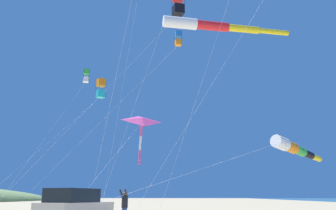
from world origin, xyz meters
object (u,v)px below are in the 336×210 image
Objects in this scene: kite_box_blue_topmost at (178,3)px; kite_box_white_trailing at (86,76)px; person_adult_flyer at (125,204)px; kite_windsock_long_streamer_left at (293,148)px; kite_box_long_streamer_right at (101,88)px; kite_windsock_rainbow_low_near at (209,26)px; kite_delta_green_low_center at (142,121)px; parked_car at (75,207)px; kite_box_yellow_midlevel at (178,39)px.

kite_box_blue_topmost is 10.84m from kite_box_white_trailing.
kite_windsock_long_streamer_left reaches higher than person_adult_flyer.
kite_windsock_long_streamer_left is 1.11× the size of kite_box_long_streamer_right.
kite_box_blue_topmost is 9.33m from kite_windsock_rainbow_low_near.
kite_delta_green_low_center is (0.64, 1.61, 5.26)m from person_adult_flyer.
parked_car is 0.60× the size of kite_delta_green_low_center.
kite_delta_green_low_center reaches higher than kite_windsock_long_streamer_left.
kite_windsock_long_streamer_left is (6.42, -6.48, -12.76)m from kite_box_blue_topmost.
kite_box_long_streamer_right reaches higher than kite_delta_green_low_center.
kite_box_white_trailing is 11.39m from kite_delta_green_low_center.
kite_windsock_rainbow_low_near is (2.31, -6.96, -5.76)m from kite_box_blue_topmost.
person_adult_flyer is 15.12m from kite_box_yellow_midlevel.
kite_windsock_long_streamer_left is at bearing -46.32° from kite_box_long_streamer_right.
kite_delta_green_low_center is (-8.69, 3.66, 2.39)m from kite_windsock_long_streamer_left.
kite_box_white_trailing is (-4.17, 11.77, 11.29)m from parked_car.
parked_car is 11.60m from kite_windsock_long_streamer_left.
kite_windsock_rainbow_low_near is at bearing -74.35° from kite_box_yellow_midlevel.
kite_windsock_rainbow_low_near reaches higher than kite_delta_green_low_center.
kite_box_blue_topmost is at bearing -25.59° from kite_box_white_trailing.
kite_box_yellow_midlevel is at bearing 66.78° from kite_delta_green_low_center.
person_adult_flyer is at bearing -112.81° from kite_box_yellow_midlevel.
person_adult_flyer is 0.17× the size of kite_windsock_rainbow_low_near.
kite_box_white_trailing is (0.30, -5.63, -0.56)m from kite_box_long_streamer_right.
kite_windsock_rainbow_low_near is 0.73× the size of kite_windsock_long_streamer_left.
kite_windsock_long_streamer_left is 9.73m from kite_delta_green_low_center.
person_adult_flyer is at bearing -55.33° from kite_box_white_trailing.
kite_box_blue_topmost is at bearing 108.36° from kite_windsock_rainbow_low_near.
kite_box_long_streamer_right is 12.10m from kite_box_yellow_midlevel.
kite_box_yellow_midlevel is 9.70m from kite_delta_green_low_center.
kite_delta_green_low_center is at bearing -113.22° from kite_box_yellow_midlevel.
person_adult_flyer is 0.25× the size of kite_delta_green_low_center.
parked_car is at bearing -75.59° from kite_box_long_streamer_right.
kite_windsock_long_streamer_left is at bearing -12.43° from person_adult_flyer.
kite_box_blue_topmost is at bearing 134.74° from kite_windsock_long_streamer_left.
kite_box_white_trailing is (-6.01, 8.69, 11.20)m from person_adult_flyer.
kite_windsock_long_streamer_left is at bearing -52.03° from kite_box_yellow_midlevel.
kite_box_yellow_midlevel is at bearing 67.19° from person_adult_flyer.
kite_windsock_long_streamer_left is (11.17, 1.02, 2.96)m from parked_car.
kite_windsock_rainbow_low_near is 0.87× the size of kite_box_white_trailing.
kite_box_long_streamer_right is 1.79× the size of kite_delta_green_low_center.
kite_box_yellow_midlevel reaches higher than person_adult_flyer.
parked_car is 3.59m from person_adult_flyer.
kite_box_white_trailing is at bearing 134.99° from kite_windsock_rainbow_low_near.
kite_windsock_rainbow_low_near reaches higher than kite_windsock_long_streamer_left.
kite_box_blue_topmost is at bearing -84.24° from kite_box_yellow_midlevel.
parked_car is at bearing -174.79° from kite_windsock_long_streamer_left.
kite_box_long_streamer_right is (-6.32, 14.32, 11.77)m from person_adult_flyer.
parked_car is 0.31× the size of kite_box_yellow_midlevel.
kite_box_white_trailing is at bearing 144.98° from kite_windsock_long_streamer_left.
kite_windsock_long_streamer_left is 15.07m from kite_box_yellow_midlevel.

